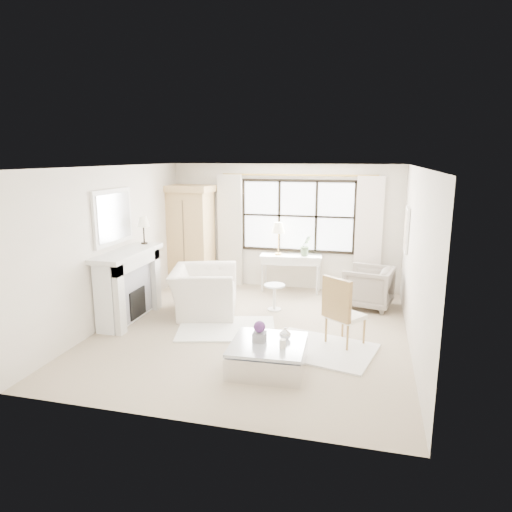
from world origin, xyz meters
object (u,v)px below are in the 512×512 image
object	(u,v)px
console_table	(291,273)
coffee_table	(268,356)
armoire	(189,235)
club_armchair	(204,291)

from	to	relation	value
console_table	coffee_table	distance (m)	3.73
armoire	coffee_table	size ratio (longest dim) A/B	2.14
console_table	coffee_table	bearing A→B (deg)	-91.49
armoire	coffee_table	xyz separation A→B (m)	(2.63, -3.66, -0.96)
armoire	club_armchair	xyz separation A→B (m)	(0.98, -1.73, -0.72)
coffee_table	club_armchair	bearing A→B (deg)	127.87
club_armchair	coffee_table	world-z (taller)	club_armchair
club_armchair	coffee_table	bearing A→B (deg)	-153.70
armoire	coffee_table	world-z (taller)	armoire
club_armchair	console_table	bearing A→B (deg)	-50.70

